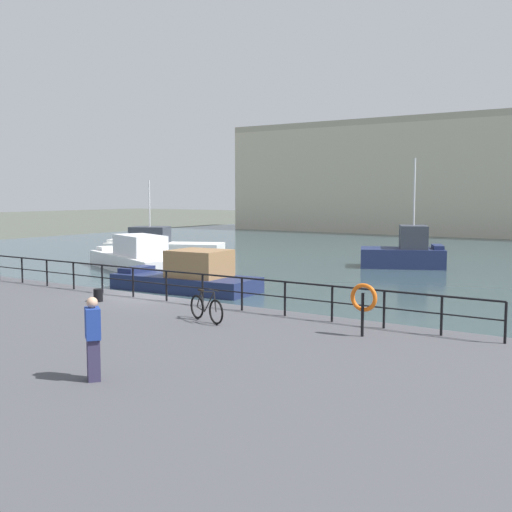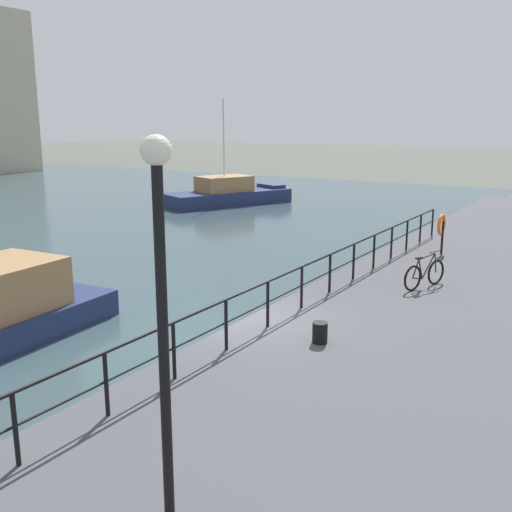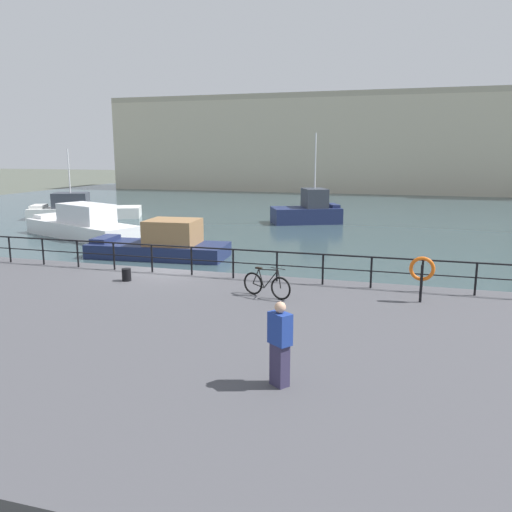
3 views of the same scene
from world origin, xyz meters
The scene contains 7 objects.
ground_plane centered at (0.00, 0.00, 0.00)m, with size 240.00×240.00×0.00m, color #4C5147.
moored_green_narrowboat centered at (20.51, 14.94, 0.70)m, with size 8.96×5.91×6.76m.
quay_railing centered at (0.49, -0.75, 1.57)m, with size 24.28×0.07×1.08m.
parked_bicycle centered at (4.70, -2.78, 1.22)m, with size 1.69×0.65×0.98m.
mooring_bollard centered at (-0.57, -2.18, 1.06)m, with size 0.32×0.32×0.44m, color black.
life_ring_stand centered at (9.31, -1.97, 1.81)m, with size 0.75×0.16×1.40m.
quay_lamp_post centered at (-6.52, -3.18, 3.66)m, with size 0.32×0.32×4.38m.
Camera 2 is at (-11.00, -7.19, 5.33)m, focal length 41.05 mm.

